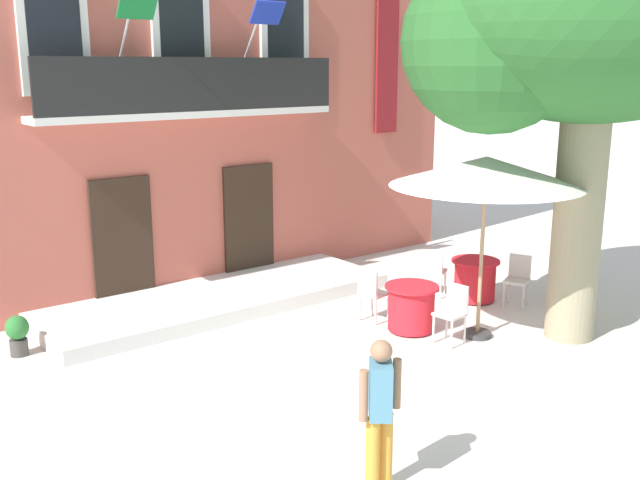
% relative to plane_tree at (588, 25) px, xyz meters
% --- Properties ---
extents(ground_plane, '(120.00, 120.00, 0.00)m').
position_rel_plane_tree_xyz_m(ground_plane, '(-2.79, 0.70, -4.73)').
color(ground_plane, silver).
extents(building_facade, '(13.00, 5.09, 7.50)m').
position_rel_plane_tree_xyz_m(building_facade, '(-3.50, 7.68, -0.98)').
color(building_facade, '#BC5B4C').
rests_on(building_facade, ground).
extents(entrance_step_platform, '(6.26, 2.06, 0.25)m').
position_rel_plane_tree_xyz_m(entrance_step_platform, '(-3.50, 4.66, -4.60)').
color(entrance_step_platform, silver).
rests_on(entrance_step_platform, ground).
extents(plane_tree, '(5.28, 4.64, 6.42)m').
position_rel_plane_tree_xyz_m(plane_tree, '(0.00, 0.00, 0.00)').
color(plane_tree, gray).
rests_on(plane_tree, ground).
extents(cafe_table_near_tree, '(0.86, 0.86, 0.76)m').
position_rel_plane_tree_xyz_m(cafe_table_near_tree, '(-1.71, 1.67, -4.34)').
color(cafe_table_near_tree, red).
rests_on(cafe_table_near_tree, ground).
extents(cafe_chair_near_tree_0, '(0.46, 0.46, 0.91)m').
position_rel_plane_tree_xyz_m(cafe_chair_near_tree_0, '(-1.91, 2.39, -4.20)').
color(cafe_chair_near_tree_0, silver).
rests_on(cafe_chair_near_tree_0, ground).
extents(cafe_chair_near_tree_1, '(0.44, 0.44, 0.91)m').
position_rel_plane_tree_xyz_m(cafe_chair_near_tree_1, '(-1.55, 0.93, -4.20)').
color(cafe_chair_near_tree_1, silver).
rests_on(cafe_chair_near_tree_1, ground).
extents(cafe_table_middle, '(0.86, 0.86, 0.76)m').
position_rel_plane_tree_xyz_m(cafe_table_middle, '(0.31, 2.07, -4.34)').
color(cafe_table_middle, red).
rests_on(cafe_table_middle, ground).
extents(cafe_chair_middle_0, '(0.55, 0.55, 0.91)m').
position_rel_plane_tree_xyz_m(cafe_chair_middle_0, '(-0.12, 2.69, -4.20)').
color(cafe_chair_middle_0, silver).
rests_on(cafe_chair_middle_0, ground).
extents(cafe_chair_middle_1, '(0.53, 0.53, 0.91)m').
position_rel_plane_tree_xyz_m(cafe_chair_middle_1, '(0.68, 1.41, -4.20)').
color(cafe_chair_middle_1, silver).
rests_on(cafe_chair_middle_1, ground).
extents(cafe_umbrella, '(2.90, 2.90, 2.85)m').
position_rel_plane_tree_xyz_m(cafe_umbrella, '(-1.06, 0.84, -2.12)').
color(cafe_umbrella, '#997A56').
rests_on(cafe_umbrella, ground).
extents(ground_planter_left, '(0.33, 0.33, 0.61)m').
position_rel_plane_tree_xyz_m(ground_planter_left, '(-6.98, 4.51, -4.39)').
color(ground_planter_left, '#47423D').
rests_on(ground_planter_left, ground).
extents(pedestrian_near_entrance, '(0.53, 0.40, 1.61)m').
position_rel_plane_tree_xyz_m(pedestrian_near_entrance, '(-5.18, -1.35, -3.82)').
color(pedestrian_near_entrance, gold).
rests_on(pedestrian_near_entrance, ground).
extents(pedestrian_mid_plaza, '(0.53, 0.37, 1.66)m').
position_rel_plane_tree_xyz_m(pedestrian_mid_plaza, '(1.60, 0.75, -3.79)').
color(pedestrian_mid_plaza, gold).
rests_on(pedestrian_mid_plaza, ground).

